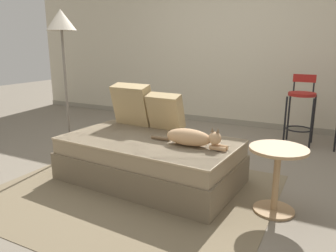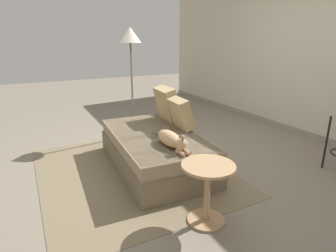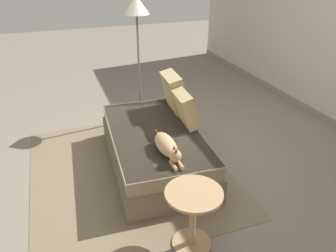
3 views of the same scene
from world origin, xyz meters
TOP-DOWN VIEW (x-y plane):
  - ground_plane at (0.00, 0.00)m, footprint 16.00×16.00m
  - wall_back_panel at (0.00, 2.25)m, footprint 8.00×0.10m
  - wall_baseboard_trim at (0.00, 2.20)m, footprint 8.00×0.02m
  - area_rug at (0.00, -0.70)m, footprint 2.38×2.03m
  - couch at (0.00, -0.40)m, footprint 1.73×1.03m
  - throw_pillow_corner at (-0.44, -0.01)m, footprint 0.45×0.28m
  - throw_pillow_middle at (-0.02, -0.03)m, footprint 0.38×0.25m
  - cat at (0.45, -0.42)m, footprint 0.74×0.17m
  - side_table at (1.19, -0.47)m, footprint 0.44×0.44m
  - floor_lamp at (-1.18, -0.23)m, footprint 0.32×0.32m

SIDE VIEW (x-z plane):
  - ground_plane at x=0.00m, z-range 0.00..0.00m
  - area_rug at x=0.00m, z-range 0.00..0.01m
  - wall_baseboard_trim at x=0.00m, z-range 0.00..0.09m
  - couch at x=0.00m, z-range 0.00..0.42m
  - side_table at x=1.19m, z-range 0.08..0.61m
  - cat at x=0.45m, z-range 0.40..0.59m
  - throw_pillow_middle at x=-0.02m, z-range 0.42..0.81m
  - throw_pillow_corner at x=-0.44m, z-range 0.42..0.88m
  - wall_back_panel at x=0.00m, z-range 0.00..2.60m
  - floor_lamp at x=-1.18m, z-range 0.57..2.22m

